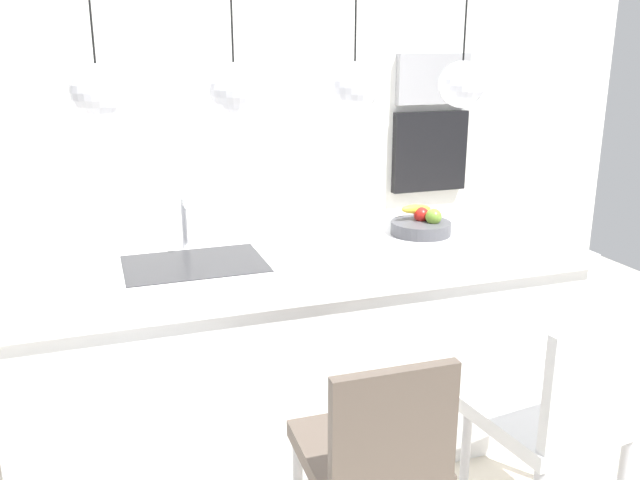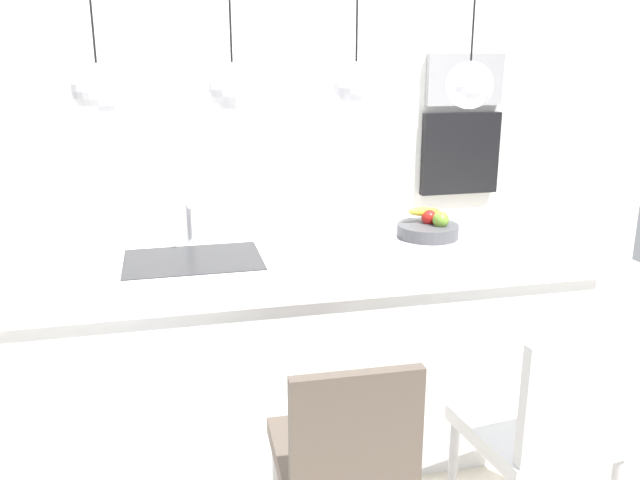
% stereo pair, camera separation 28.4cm
% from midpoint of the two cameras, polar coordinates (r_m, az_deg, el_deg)
% --- Properties ---
extents(floor, '(6.60, 6.60, 0.00)m').
position_cam_midpoint_polar(floor, '(3.21, -4.40, -16.59)').
color(floor, beige).
rests_on(floor, ground).
extents(back_wall, '(6.00, 0.10, 2.60)m').
position_cam_midpoint_polar(back_wall, '(4.34, -10.52, 10.19)').
color(back_wall, white).
rests_on(back_wall, ground).
extents(kitchen_island, '(2.42, 0.88, 0.89)m').
position_cam_midpoint_polar(kitchen_island, '(2.99, -4.59, -9.34)').
color(kitchen_island, white).
rests_on(kitchen_island, ground).
extents(sink_basin, '(0.56, 0.40, 0.02)m').
position_cam_midpoint_polar(sink_basin, '(2.76, -13.67, -2.16)').
color(sink_basin, '#2D2D30').
rests_on(sink_basin, kitchen_island).
extents(faucet, '(0.02, 0.17, 0.22)m').
position_cam_midpoint_polar(faucet, '(2.92, -14.30, 1.85)').
color(faucet, silver).
rests_on(faucet, kitchen_island).
extents(fruit_bowl, '(0.28, 0.28, 0.14)m').
position_cam_midpoint_polar(fruit_bowl, '(3.12, 6.16, 1.25)').
color(fruit_bowl, '#4C4C51').
rests_on(fruit_bowl, kitchen_island).
extents(microwave, '(0.54, 0.08, 0.34)m').
position_cam_midpoint_polar(microwave, '(4.71, 7.93, 13.57)').
color(microwave, '#9E9EA3').
rests_on(microwave, back_wall).
extents(oven, '(0.56, 0.08, 0.56)m').
position_cam_midpoint_polar(oven, '(4.76, 7.69, 7.55)').
color(oven, black).
rests_on(oven, back_wall).
extents(chair_middle, '(0.42, 0.47, 0.87)m').
position_cam_midpoint_polar(chair_middle, '(2.20, 0.77, -18.09)').
color(chair_middle, brown).
rests_on(chair_middle, ground).
extents(chair_far, '(0.51, 0.48, 0.90)m').
position_cam_midpoint_polar(chair_far, '(2.50, 17.01, -14.07)').
color(chair_far, silver).
rests_on(chair_far, ground).
extents(pendant_light_left, '(0.20, 0.20, 0.80)m').
position_cam_midpoint_polar(pendant_light_left, '(2.62, -21.63, 11.79)').
color(pendant_light_left, silver).
extents(pendant_light_center_left, '(0.20, 0.20, 0.80)m').
position_cam_midpoint_polar(pendant_light_center_left, '(2.65, -10.53, 12.68)').
color(pendant_light_center_left, silver).
extents(pendant_light_center_right, '(0.20, 0.20, 0.80)m').
position_cam_midpoint_polar(pendant_light_center_right, '(2.78, 0.01, 13.09)').
color(pendant_light_center_right, silver).
extents(pendant_light_right, '(0.20, 0.20, 0.80)m').
position_cam_midpoint_polar(pendant_light_right, '(2.98, 9.40, 13.10)').
color(pendant_light_right, silver).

